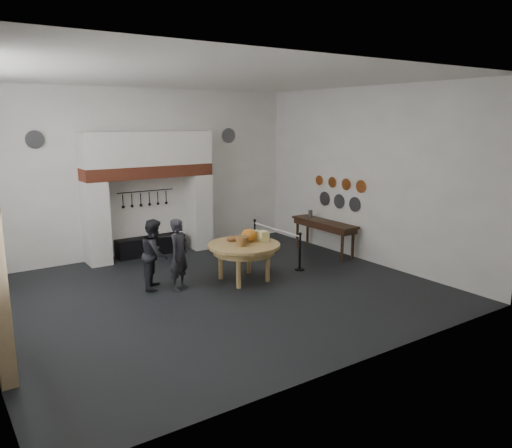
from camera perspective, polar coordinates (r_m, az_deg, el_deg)
floor at (r=10.96m, az=-4.36°, el=-7.74°), size 9.00×8.00×0.02m
ceiling at (r=10.36m, az=-4.76°, el=16.41°), size 9.00×8.00×0.02m
wall_back at (r=14.02m, az=-12.72°, el=5.76°), size 9.00×0.02×4.50m
wall_front at (r=7.27m, az=11.28°, el=0.34°), size 9.00×0.02×4.50m
wall_right at (r=13.22m, az=12.72°, el=5.40°), size 0.02×8.00×4.50m
chimney_pier_left at (r=13.39m, az=-17.80°, el=0.11°), size 0.55×0.70×2.15m
chimney_pier_right at (r=14.47m, az=-6.57°, el=1.45°), size 0.55×0.70×2.15m
hearth_brick_band at (r=13.69m, az=-12.19°, el=5.89°), size 3.50×0.72×0.32m
chimney_hood at (r=13.64m, az=-12.30°, el=8.44°), size 3.50×0.70×0.90m
iron_range at (r=14.11m, az=-11.93°, el=-2.43°), size 1.90×0.45×0.50m
utensil_rail at (r=14.00m, az=-12.51°, el=3.70°), size 1.60×0.02×0.02m
work_table at (r=11.46m, az=-1.39°, el=-2.44°), size 1.82×1.82×0.07m
pumpkin at (r=11.61m, az=-0.83°, el=-1.29°), size 0.36×0.36×0.31m
cheese_block_big at (r=11.66m, az=0.81°, el=-1.41°), size 0.22×0.22×0.24m
cheese_block_small at (r=11.89m, az=-0.10°, el=-1.24°), size 0.18×0.18×0.20m
wicker_basket at (r=11.23m, az=-1.62°, el=-1.99°), size 0.35×0.35×0.22m
bread_loaf at (r=11.68m, az=-2.74°, el=-1.68°), size 0.31×0.18×0.13m
visitor_near at (r=11.01m, az=-8.75°, el=-3.46°), size 0.69×0.62×1.58m
visitor_far at (r=11.21m, az=-11.48°, el=-3.36°), size 0.89×0.95×1.55m
side_table at (r=13.99m, az=7.81°, el=0.21°), size 0.55×2.20×0.06m
pewter_jug at (r=14.41m, az=6.23°, el=1.15°), size 0.12×0.12×0.22m
copper_pan_a at (r=13.37m, az=11.92°, el=4.21°), size 0.03×0.34×0.34m
copper_pan_b at (r=13.75m, az=10.27°, el=4.48°), size 0.03×0.32×0.32m
copper_pan_c at (r=14.14m, az=8.71°, el=4.74°), size 0.03×0.30×0.30m
copper_pan_d at (r=14.55m, az=7.24°, el=4.98°), size 0.03×0.28×0.28m
pewter_plate_left at (r=13.58m, az=11.22°, el=2.22°), size 0.03×0.40×0.40m
pewter_plate_mid at (r=14.00m, az=9.48°, el=2.57°), size 0.03×0.40×0.40m
pewter_plate_right at (r=14.43m, az=7.84°, el=2.90°), size 0.03×0.40×0.40m
pewter_plate_back_left at (r=13.17m, az=-23.95°, el=8.81°), size 0.44×0.03×0.44m
pewter_plate_back_right at (r=15.12m, az=-3.14°, el=10.06°), size 0.44×0.03×0.44m
barrier_post_near at (r=12.39m, az=5.05°, el=-3.25°), size 0.05×0.05×0.90m
barrier_post_far at (r=13.95m, az=-0.15°, el=-1.49°), size 0.05×0.05×0.90m
barrier_rope at (r=13.06m, az=2.31°, el=-0.62°), size 0.04×2.00×0.04m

